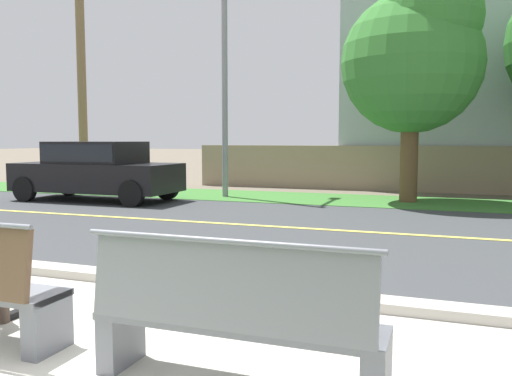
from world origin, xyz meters
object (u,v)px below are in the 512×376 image
at_px(car_black_near, 97,168).
at_px(streetlamp, 227,42).
at_px(shade_tree_far_left, 416,52).
at_px(bench_right, 233,321).

bearing_deg(car_black_near, streetlamp, 37.28).
bearing_deg(streetlamp, shade_tree_far_left, 2.67).
relative_size(car_black_near, shade_tree_far_left, 0.75).
distance_m(car_black_near, streetlamp, 4.91).
height_order(bench_right, shade_tree_far_left, shade_tree_far_left).
distance_m(car_black_near, shade_tree_far_left, 8.62).
relative_size(bench_right, streetlamp, 0.25).
xyz_separation_m(bench_right, car_black_near, (-7.38, 8.49, 0.39)).
bearing_deg(car_black_near, bench_right, -49.00).
relative_size(bench_right, car_black_near, 0.44).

